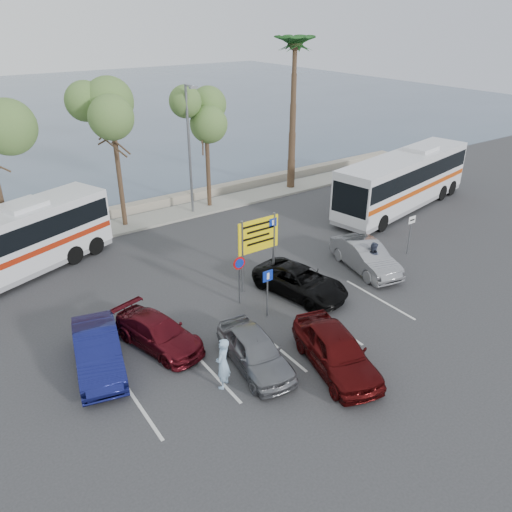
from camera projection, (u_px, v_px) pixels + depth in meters
ground at (282, 323)px, 21.34m from camera, size 120.00×120.00×0.00m
kerb_strip at (148, 220)px, 31.64m from camera, size 44.00×2.40×0.15m
seawall at (135, 208)px, 33.01m from camera, size 48.00×0.80×0.60m
sea at (6, 113)px, 65.63m from camera, size 140.00×140.00×0.00m
tree_mid at (112, 117)px, 27.97m from camera, size 3.20×3.20×8.00m
tree_right at (206, 115)px, 31.25m from camera, size 3.20×3.20×7.40m
palm_tree at (295, 47)px, 33.19m from camera, size 4.80×4.80×11.20m
street_lamp_right at (190, 144)px, 30.82m from camera, size 0.45×1.15×8.01m
direction_sign at (258, 240)px, 23.14m from camera, size 2.20×0.12×3.60m
sign_no_stop at (239, 273)px, 22.09m from camera, size 0.60×0.08×2.35m
sign_parking at (268, 287)px, 21.17m from camera, size 0.50×0.07×2.25m
sign_taxi at (410, 230)px, 26.81m from camera, size 0.50×0.07×2.20m
lane_markings at (274, 343)px, 20.01m from camera, size 12.02×4.20×0.01m
coach_bus_right at (403, 183)px, 33.00m from camera, size 12.70×4.97×3.87m
car_silver_a at (255, 351)px, 18.44m from camera, size 2.18×4.31×1.41m
car_blue at (98, 351)px, 18.35m from camera, size 2.56×4.76×1.49m
car_maroon at (158, 333)px, 19.63m from camera, size 2.72×4.48×1.21m
car_red at (336, 350)px, 18.31m from camera, size 2.96×4.93×1.57m
suv_black at (300, 281)px, 23.29m from camera, size 3.09×5.02×1.30m
car_silver_b at (366, 256)px, 25.43m from camera, size 2.42×4.74×1.49m
pedestrian_near at (223, 363)px, 17.32m from camera, size 0.86×0.81×1.98m
pedestrian_far at (372, 258)px, 24.98m from camera, size 0.80×0.95×1.73m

